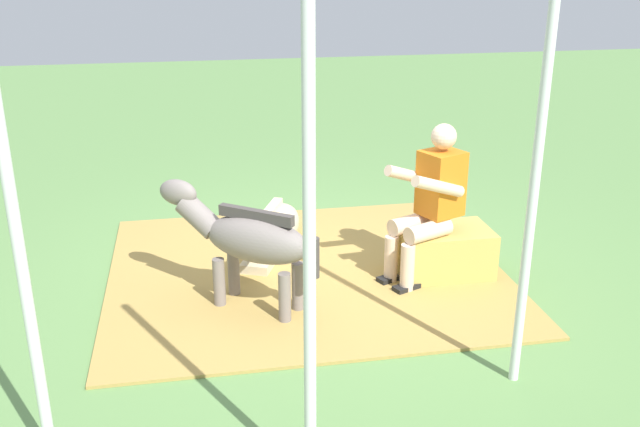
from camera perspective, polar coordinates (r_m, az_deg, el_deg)
The scene contains 9 objects.
ground_plane at distance 6.05m, azimuth -0.23°, elevation -4.62°, with size 24.00×24.00×0.00m, color #608C4C.
hay_patch at distance 6.03m, azimuth -1.10°, elevation -4.59°, with size 3.23×2.86×0.02m, color #AD8C47.
hay_bale at distance 5.99m, azimuth 9.69°, elevation -3.06°, with size 0.77×0.49×0.40m, color tan.
person_seated at distance 5.73m, azimuth 8.72°, elevation 1.16°, with size 0.72×0.58×1.28m.
pony_standing at distance 5.28m, azimuth -5.86°, elevation -1.96°, with size 1.15×0.95×0.93m.
pony_lying at distance 6.39m, azimuth -3.85°, elevation -1.38°, with size 0.77×1.34×0.42m.
tent_pole_left at distance 4.28m, azimuth 16.61°, elevation 1.81°, with size 0.06×0.06×2.52m, color silver.
tent_pole_right at distance 3.68m, azimuth -22.86°, elevation -2.07°, with size 0.06×0.06×2.52m, color silver.
tent_pole_mid at distance 3.24m, azimuth -0.85°, elevation -3.39°, with size 0.06×0.06×2.52m, color silver.
Camera 1 is at (0.97, 5.39, 2.57)m, focal length 40.33 mm.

